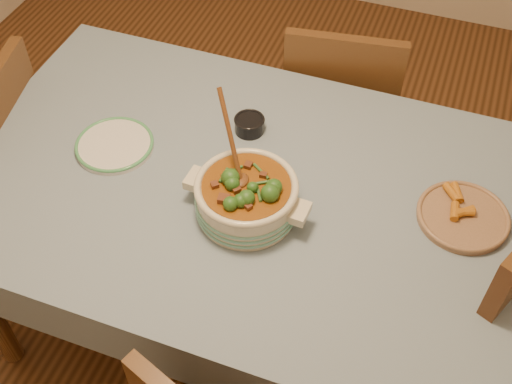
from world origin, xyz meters
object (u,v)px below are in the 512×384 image
stew_casserole (246,195)px  chair_far (340,105)px  dining_table (241,204)px  white_plate (115,145)px  condiment_bowl (249,124)px  fried_plate (463,215)px

stew_casserole → chair_far: stew_casserole is taller
dining_table → chair_far: chair_far is taller
stew_casserole → dining_table: bearing=120.1°
white_plate → chair_far: 0.93m
chair_far → white_plate: bearing=44.5°
dining_table → chair_far: (0.13, 0.72, -0.16)m
white_plate → condiment_bowl: condiment_bowl is taller
fried_plate → chair_far: 0.85m
fried_plate → chair_far: size_ratio=0.32×
white_plate → chair_far: (0.54, 0.71, -0.27)m
stew_casserole → condiment_bowl: 0.33m
stew_casserole → white_plate: bearing=168.0°
dining_table → condiment_bowl: 0.25m
condiment_bowl → chair_far: bearing=70.3°
stew_casserole → fried_plate: size_ratio=1.26×
chair_far → dining_table: bearing=71.5°
fried_plate → chair_far: bearing=127.9°
condiment_bowl → stew_casserole: bearing=-70.9°
condiment_bowl → white_plate: bearing=-149.6°
dining_table → stew_casserole: (0.05, -0.09, 0.16)m
white_plate → fried_plate: bearing=4.4°
chair_far → fried_plate: bearing=119.4°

